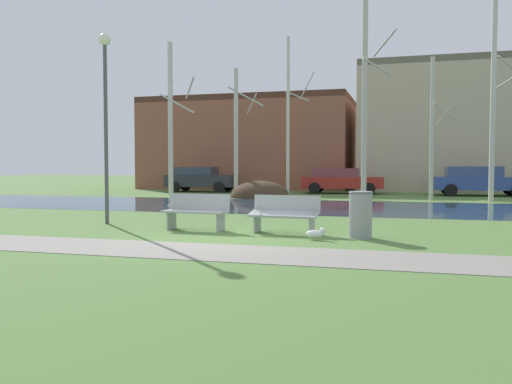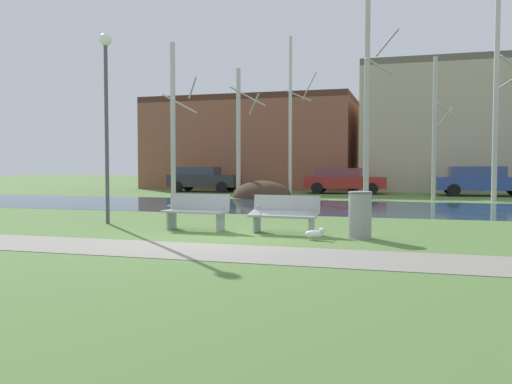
% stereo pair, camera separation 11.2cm
% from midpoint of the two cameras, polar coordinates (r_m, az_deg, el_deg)
% --- Properties ---
extents(ground_plane, '(120.00, 120.00, 0.00)m').
position_cam_midpoint_polar(ground_plane, '(21.04, 5.23, -1.43)').
color(ground_plane, '#517538').
extents(paved_path_strip, '(60.00, 1.83, 0.01)m').
position_cam_midpoint_polar(paved_path_strip, '(9.81, -7.44, -6.28)').
color(paved_path_strip, gray).
rests_on(paved_path_strip, ground).
extents(river_band, '(80.00, 7.47, 0.01)m').
position_cam_midpoint_polar(river_band, '(20.43, 4.91, -1.55)').
color(river_band, '#284256').
rests_on(river_band, ground).
extents(soil_mound, '(2.96, 2.72, 1.67)m').
position_cam_midpoint_polar(soil_mound, '(26.13, 0.30, -0.60)').
color(soil_mound, '#423021').
rests_on(soil_mound, ground).
extents(bench_left, '(1.63, 0.66, 0.87)m').
position_cam_midpoint_polar(bench_left, '(12.91, -6.68, -2.00)').
color(bench_left, '#9EA0A3').
rests_on(bench_left, ground).
extents(bench_right, '(1.63, 0.66, 0.87)m').
position_cam_midpoint_polar(bench_right, '(12.25, 2.83, -2.25)').
color(bench_right, '#9EA0A3').
rests_on(bench_right, ground).
extents(trash_bin, '(0.52, 0.52, 1.01)m').
position_cam_midpoint_polar(trash_bin, '(11.62, 10.90, -2.33)').
color(trash_bin, gray).
rests_on(trash_bin, ground).
extents(seagull, '(0.45, 0.17, 0.26)m').
position_cam_midpoint_polar(seagull, '(11.23, 6.16, -4.47)').
color(seagull, white).
rests_on(seagull, ground).
extents(streetlamp, '(0.32, 0.32, 5.06)m').
position_cam_midpoint_polar(streetlamp, '(14.88, -16.08, 9.86)').
color(streetlamp, '#4C4C51').
rests_on(streetlamp, ground).
extents(birch_far_left, '(1.57, 2.80, 7.94)m').
position_cam_midpoint_polar(birch_far_left, '(28.13, -9.21, 7.85)').
color(birch_far_left, beige).
rests_on(birch_far_left, ground).
extents(birch_left, '(1.60, 2.61, 6.50)m').
position_cam_midpoint_polar(birch_left, '(27.26, -2.18, 6.61)').
color(birch_left, beige).
rests_on(birch_left, ground).
extents(birch_center_left, '(1.44, 2.39, 8.03)m').
position_cam_midpoint_polar(birch_center_left, '(26.97, 3.42, 8.19)').
color(birch_center_left, beige).
rests_on(birch_center_left, ground).
extents(birch_center, '(1.56, 2.58, 9.44)m').
position_cam_midpoint_polar(birch_center, '(25.46, 11.54, 10.11)').
color(birch_center, '#BCB7A8').
rests_on(birch_center, ground).
extents(birch_center_right, '(1.09, 1.78, 6.44)m').
position_cam_midpoint_polar(birch_center_right, '(25.25, 18.31, 6.52)').
color(birch_center_right, '#BCB7A8').
rests_on(birch_center_right, ground).
extents(birch_right, '(1.30, 2.15, 8.91)m').
position_cam_midpoint_polar(birch_right, '(25.42, 24.06, 9.22)').
color(birch_right, beige).
rests_on(birch_right, ground).
extents(parked_van_nearest_dark, '(4.23, 2.10, 1.50)m').
position_cam_midpoint_polar(parked_van_nearest_dark, '(32.07, -6.10, 1.44)').
color(parked_van_nearest_dark, '#282B30').
rests_on(parked_van_nearest_dark, ground).
extents(parked_sedan_second_red, '(4.57, 2.09, 1.43)m').
position_cam_midpoint_polar(parked_sedan_second_red, '(30.26, 9.03, 1.28)').
color(parked_sedan_second_red, maroon).
rests_on(parked_sedan_second_red, ground).
extents(parked_hatch_third_blue, '(4.84, 2.25, 1.54)m').
position_cam_midpoint_polar(parked_hatch_third_blue, '(29.93, 22.73, 1.16)').
color(parked_hatch_third_blue, '#2D4793').
rests_on(parked_hatch_third_blue, ground).
extents(building_brick_low, '(14.10, 7.76, 6.20)m').
position_cam_midpoint_polar(building_brick_low, '(37.76, -0.64, 5.16)').
color(building_brick_low, brown).
rests_on(building_brick_low, ground).
extents(building_beige_block, '(12.13, 7.96, 7.93)m').
position_cam_midpoint_polar(building_beige_block, '(36.49, 20.78, 6.42)').
color(building_beige_block, '#BCAD8E').
rests_on(building_beige_block, ground).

